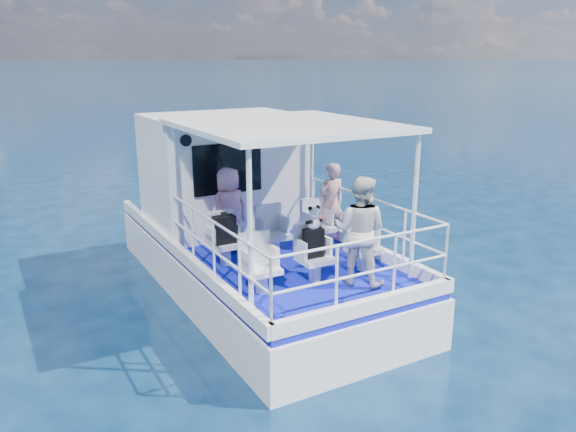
# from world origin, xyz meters

# --- Properties ---
(ground) EXTENTS (2000.00, 2000.00, 0.00)m
(ground) POSITION_xyz_m (0.00, 0.00, 0.00)
(ground) COLOR #071C38
(ground) RESTS_ON ground
(hull) EXTENTS (3.00, 7.00, 1.60)m
(hull) POSITION_xyz_m (0.00, 1.00, 0.00)
(hull) COLOR white
(hull) RESTS_ON ground
(deck) EXTENTS (2.90, 6.90, 0.10)m
(deck) POSITION_xyz_m (0.00, 1.00, 0.85)
(deck) COLOR #0B11A0
(deck) RESTS_ON hull
(cabin) EXTENTS (2.85, 2.00, 2.20)m
(cabin) POSITION_xyz_m (0.00, 2.30, 2.00)
(cabin) COLOR white
(cabin) RESTS_ON deck
(canopy) EXTENTS (3.00, 3.20, 0.08)m
(canopy) POSITION_xyz_m (0.00, -0.20, 3.14)
(canopy) COLOR white
(canopy) RESTS_ON cabin
(canopy_posts) EXTENTS (2.77, 2.97, 2.20)m
(canopy_posts) POSITION_xyz_m (0.00, -0.25, 2.00)
(canopy_posts) COLOR white
(canopy_posts) RESTS_ON deck
(railings) EXTENTS (2.84, 3.59, 1.00)m
(railings) POSITION_xyz_m (0.00, -0.58, 1.40)
(railings) COLOR white
(railings) RESTS_ON deck
(seat_port_fwd) EXTENTS (0.48, 0.46, 0.38)m
(seat_port_fwd) POSITION_xyz_m (-0.90, 0.20, 1.09)
(seat_port_fwd) COLOR silver
(seat_port_fwd) RESTS_ON deck
(seat_center_fwd) EXTENTS (0.48, 0.46, 0.38)m
(seat_center_fwd) POSITION_xyz_m (0.00, 0.20, 1.09)
(seat_center_fwd) COLOR silver
(seat_center_fwd) RESTS_ON deck
(seat_stbd_fwd) EXTENTS (0.48, 0.46, 0.38)m
(seat_stbd_fwd) POSITION_xyz_m (0.90, 0.20, 1.09)
(seat_stbd_fwd) COLOR silver
(seat_stbd_fwd) RESTS_ON deck
(seat_port_aft) EXTENTS (0.48, 0.46, 0.38)m
(seat_port_aft) POSITION_xyz_m (-0.90, -1.10, 1.09)
(seat_port_aft) COLOR silver
(seat_port_aft) RESTS_ON deck
(seat_center_aft) EXTENTS (0.48, 0.46, 0.38)m
(seat_center_aft) POSITION_xyz_m (0.00, -1.10, 1.09)
(seat_center_aft) COLOR silver
(seat_center_aft) RESTS_ON deck
(seat_stbd_aft) EXTENTS (0.48, 0.46, 0.38)m
(seat_stbd_aft) POSITION_xyz_m (0.90, -1.10, 1.09)
(seat_stbd_aft) COLOR silver
(seat_stbd_aft) RESTS_ON deck
(passenger_port_fwd) EXTENTS (0.59, 0.46, 1.46)m
(passenger_port_fwd) POSITION_xyz_m (-0.55, 0.82, 1.63)
(passenger_port_fwd) COLOR #C98296
(passenger_port_fwd) RESTS_ON deck
(passenger_stbd_fwd) EXTENTS (0.53, 0.35, 1.45)m
(passenger_stbd_fwd) POSITION_xyz_m (1.25, 0.36, 1.63)
(passenger_stbd_fwd) COLOR #E09991
(passenger_stbd_fwd) RESTS_ON deck
(passenger_stbd_aft) EXTENTS (0.97, 1.00, 1.63)m
(passenger_stbd_aft) POSITION_xyz_m (0.52, -1.49, 1.71)
(passenger_stbd_aft) COLOR beige
(passenger_stbd_aft) RESTS_ON deck
(backpack_port) EXTENTS (0.34, 0.19, 0.45)m
(backpack_port) POSITION_xyz_m (-0.92, 0.16, 1.51)
(backpack_port) COLOR black
(backpack_port) RESTS_ON seat_port_fwd
(backpack_center) EXTENTS (0.29, 0.16, 0.44)m
(backpack_center) POSITION_xyz_m (-0.02, -1.08, 1.50)
(backpack_center) COLOR black
(backpack_center) RESTS_ON seat_center_aft
(compact_camera) EXTENTS (0.10, 0.06, 0.06)m
(compact_camera) POSITION_xyz_m (-0.92, 0.17, 1.76)
(compact_camera) COLOR black
(compact_camera) RESTS_ON backpack_port
(panda) EXTENTS (0.23, 0.19, 0.35)m
(panda) POSITION_xyz_m (-0.03, -1.09, 1.89)
(panda) COLOR silver
(panda) RESTS_ON backpack_center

